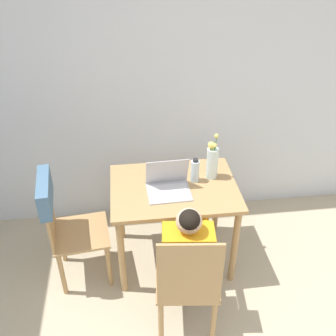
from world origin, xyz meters
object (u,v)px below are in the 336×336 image
Objects in this scene: person_seated at (187,252)px; chair_occupied at (188,283)px; chair_spare at (60,215)px; water_bottle at (195,171)px; laptop at (168,183)px; flower_vase at (212,161)px.

chair_occupied is at bearing 90.00° from person_seated.
person_seated is at bearing -124.71° from chair_spare.
water_bottle is (0.17, 0.73, 0.35)m from chair_occupied.
laptop is (-0.06, 0.51, 0.17)m from person_seated.
laptop reaches higher than chair_spare.
chair_spare is 0.95m from person_seated.
person_seated is 2.75× the size of flower_vase.
person_seated is (0.84, -0.45, -0.00)m from chair_spare.
person_seated is at bearing -85.35° from laptop.
person_seated is at bearing -114.09° from flower_vase.
chair_spare reaches higher than water_bottle.
chair_spare is (-0.82, 0.58, 0.15)m from chair_occupied.
chair_spare is at bearing -28.82° from chair_occupied.
person_seated is 0.54m from laptop.
water_bottle is at bearing -97.78° from person_seated.
laptop is 1.66× the size of water_bottle.
person_seated is 0.75m from flower_vase.
chair_occupied is 4.84× the size of water_bottle.
laptop is at bearing -91.79° from chair_spare.
chair_occupied is 2.52× the size of flower_vase.
chair_occupied is 0.92× the size of person_seated.
person_seated is at bearing -90.00° from chair_occupied.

